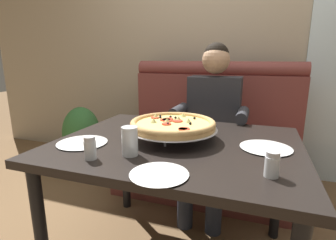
% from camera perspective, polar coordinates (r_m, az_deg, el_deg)
% --- Properties ---
extents(back_wall_with_window, '(6.00, 0.12, 2.80)m').
position_cam_1_polar(back_wall_with_window, '(2.80, 12.04, 18.13)').
color(back_wall_with_window, tan).
rests_on(back_wall_with_window, ground_plane).
extents(booth_bench, '(1.53, 0.78, 1.13)m').
position_cam_1_polar(booth_bench, '(2.36, 8.98, -5.54)').
color(booth_bench, brown).
rests_on(booth_bench, ground_plane).
extents(dining_table, '(1.24, 0.98, 0.74)m').
position_cam_1_polar(dining_table, '(1.39, 1.97, -7.93)').
color(dining_table, black).
rests_on(dining_table, ground_plane).
extents(diner_main, '(0.54, 0.64, 1.27)m').
position_cam_1_polar(diner_main, '(2.01, 9.56, 0.33)').
color(diner_main, '#2D3342').
rests_on(diner_main, ground_plane).
extents(pizza, '(0.47, 0.47, 0.11)m').
position_cam_1_polar(pizza, '(1.38, 1.05, -1.03)').
color(pizza, silver).
rests_on(pizza, dining_table).
extents(shaker_oregano, '(0.05, 0.05, 0.10)m').
position_cam_1_polar(shaker_oregano, '(1.03, 21.83, -9.38)').
color(shaker_oregano, white).
rests_on(shaker_oregano, dining_table).
extents(shaker_pepper_flakes, '(0.05, 0.05, 0.10)m').
position_cam_1_polar(shaker_pepper_flakes, '(1.17, -16.70, -6.25)').
color(shaker_pepper_flakes, white).
rests_on(shaker_pepper_flakes, dining_table).
extents(plate_near_left, '(0.25, 0.25, 0.02)m').
position_cam_1_polar(plate_near_left, '(1.40, -18.30, -4.50)').
color(plate_near_left, white).
rests_on(plate_near_left, dining_table).
extents(plate_near_right, '(0.24, 0.24, 0.02)m').
position_cam_1_polar(plate_near_right, '(1.34, 20.68, -5.46)').
color(plate_near_right, white).
rests_on(plate_near_right, dining_table).
extents(plate_far_side, '(0.22, 0.22, 0.02)m').
position_cam_1_polar(plate_far_side, '(0.98, -1.96, -11.46)').
color(plate_far_side, white).
rests_on(plate_far_side, dining_table).
extents(drinking_glass, '(0.07, 0.07, 0.13)m').
position_cam_1_polar(drinking_glass, '(1.17, -8.37, -4.96)').
color(drinking_glass, silver).
rests_on(drinking_glass, dining_table).
extents(potted_plant, '(0.36, 0.36, 0.70)m').
position_cam_1_polar(potted_plant, '(2.70, -18.32, -3.84)').
color(potted_plant, brown).
rests_on(potted_plant, ground_plane).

